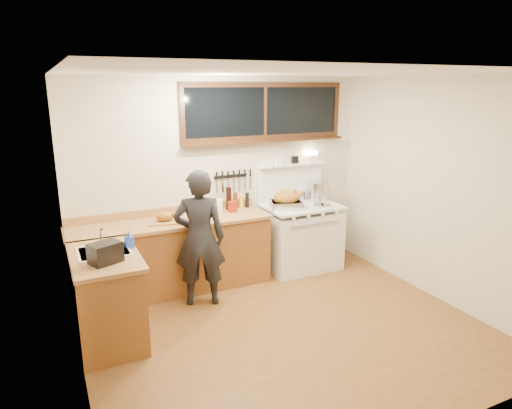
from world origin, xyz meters
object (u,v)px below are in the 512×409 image
man (200,238)px  roast_turkey (286,201)px  cutting_board (165,218)px  vintage_stove (300,235)px

man → roast_turkey: size_ratio=3.16×
cutting_board → vintage_stove: bearing=-0.1°
man → roast_turkey: (1.34, 0.40, 0.20)m
man → roast_turkey: man is taller
vintage_stove → roast_turkey: vintage_stove is taller
cutting_board → roast_turkey: roast_turkey is taller
roast_turkey → vintage_stove: bearing=10.2°
vintage_stove → man: man is taller
roast_turkey → cutting_board: bearing=178.2°
vintage_stove → man: (-1.61, -0.44, 0.33)m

